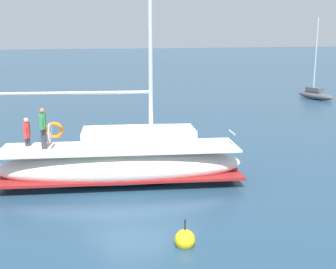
{
  "coord_description": "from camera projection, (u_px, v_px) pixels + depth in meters",
  "views": [
    {
      "loc": [
        15.85,
        -4.99,
        5.64
      ],
      "look_at": [
        -0.17,
        1.59,
        1.8
      ],
      "focal_mm": 47.08,
      "sensor_mm": 36.0,
      "label": 1
    }
  ],
  "objects": [
    {
      "name": "mooring_buoy",
      "position": [
        185.0,
        240.0,
        12.14
      ],
      "size": [
        0.58,
        0.58,
        0.89
      ],
      "color": "yellow",
      "rests_on": "ground"
    },
    {
      "name": "moored_sloop_far",
      "position": [
        315.0,
        94.0,
        40.73
      ],
      "size": [
        4.23,
        1.33,
        7.39
      ],
      "color": "#4C4C51",
      "rests_on": "ground"
    },
    {
      "name": "ground_plane",
      "position": [
        132.0,
        183.0,
        17.38
      ],
      "size": [
        400.0,
        400.0,
        0.0
      ],
      "primitive_type": "plane",
      "color": "navy"
    },
    {
      "name": "main_sailboat",
      "position": [
        123.0,
        161.0,
        17.2
      ],
      "size": [
        4.95,
        9.89,
        12.78
      ],
      "color": "white",
      "rests_on": "ground"
    }
  ]
}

